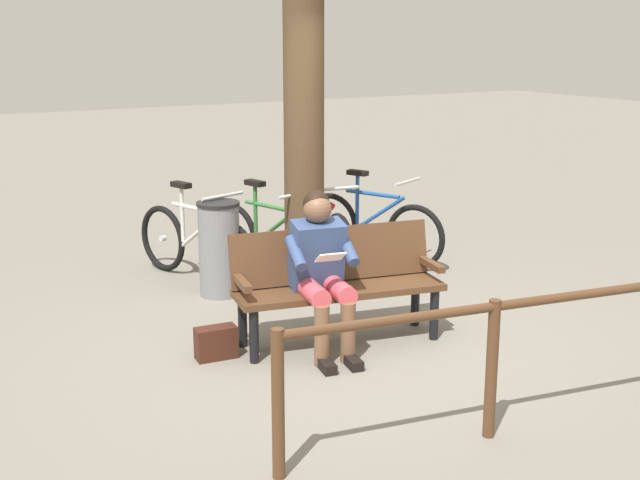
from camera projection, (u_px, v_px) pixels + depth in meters
ground_plane at (352, 346)px, 6.42m from camera, size 40.00×40.00×0.00m
bench at (336, 277)px, 6.44m from camera, size 1.66×0.76×0.87m
person_reading at (321, 264)px, 6.19m from camera, size 0.54×0.81×1.20m
handbag at (216, 343)px, 6.15m from camera, size 0.31×0.17×0.24m
tree_trunk at (304, 89)px, 7.50m from camera, size 0.37×0.37×3.66m
litter_bin at (219, 249)px, 7.55m from camera, size 0.39×0.39×0.86m
bicycle_silver at (372, 227)px, 8.68m from camera, size 0.78×1.55×0.94m
bicycle_black at (319, 233)px, 8.44m from camera, size 0.48×1.68×0.94m
bicycle_green at (269, 242)px, 8.08m from camera, size 0.61×1.63×0.94m
bicycle_purple at (195, 244)px, 8.00m from camera, size 0.64×1.62×0.94m
railing_fence at (493, 345)px, 4.86m from camera, size 2.66×0.46×0.85m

